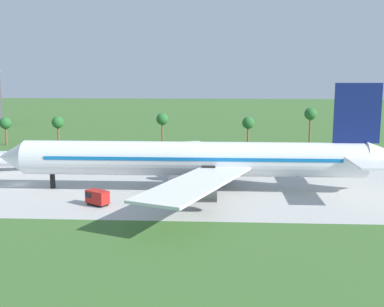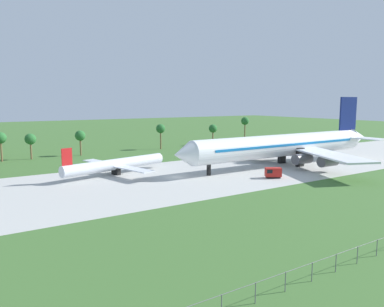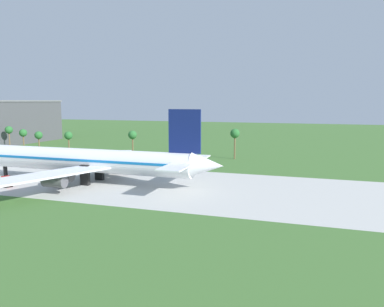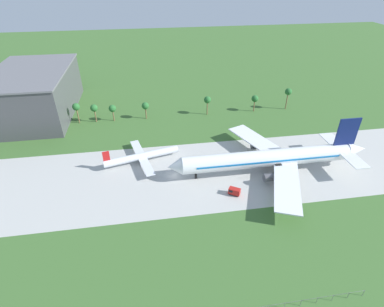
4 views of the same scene
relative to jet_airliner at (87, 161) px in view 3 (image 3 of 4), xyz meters
name	(u,v)px [view 3 (image 3 of 4)]	position (x,y,z in m)	size (l,w,h in m)	color
jet_airliner	(87,161)	(0.00, 0.00, 0.00)	(77.29, 59.38, 20.27)	white
baggage_tug	(7,181)	(-17.22, -11.18, -4.65)	(4.37, 3.76, 2.57)	black
palm_tree_row	(94,135)	(-32.42, 53.78, 1.66)	(112.38, 3.60, 11.74)	brown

